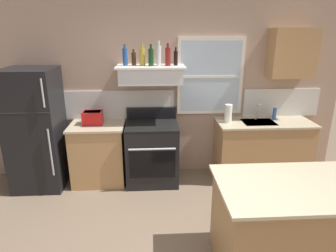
% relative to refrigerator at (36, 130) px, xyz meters
% --- Properties ---
extents(back_wall, '(5.40, 0.11, 2.70)m').
position_rel_refrigerator_xyz_m(back_wall, '(1.93, 0.39, 0.49)').
color(back_wall, tan).
rests_on(back_wall, ground_plane).
extents(refrigerator, '(0.70, 0.72, 1.73)m').
position_rel_refrigerator_xyz_m(refrigerator, '(0.00, 0.00, 0.00)').
color(refrigerator, black).
rests_on(refrigerator, ground_plane).
extents(counter_left_of_stove, '(0.79, 0.63, 0.91)m').
position_rel_refrigerator_xyz_m(counter_left_of_stove, '(0.85, 0.06, -0.41)').
color(counter_left_of_stove, tan).
rests_on(counter_left_of_stove, ground_plane).
extents(toaster, '(0.30, 0.20, 0.19)m').
position_rel_refrigerator_xyz_m(toaster, '(0.79, 0.09, 0.14)').
color(toaster, red).
rests_on(toaster, counter_left_of_stove).
extents(stove_range, '(0.76, 0.69, 1.09)m').
position_rel_refrigerator_xyz_m(stove_range, '(1.65, 0.02, -0.40)').
color(stove_range, black).
rests_on(stove_range, ground_plane).
extents(range_hood_shelf, '(0.96, 0.52, 0.24)m').
position_rel_refrigerator_xyz_m(range_hood_shelf, '(1.65, 0.12, 0.76)').
color(range_hood_shelf, silver).
extents(bottle_blue_liqueur, '(0.07, 0.07, 0.29)m').
position_rel_refrigerator_xyz_m(bottle_blue_liqueur, '(1.30, 0.14, 1.00)').
color(bottle_blue_liqueur, '#1E478C').
rests_on(bottle_blue_liqueur, range_hood_shelf).
extents(bottle_brown_stout, '(0.06, 0.06, 0.22)m').
position_rel_refrigerator_xyz_m(bottle_brown_stout, '(1.42, 0.13, 0.97)').
color(bottle_brown_stout, '#381E0F').
rests_on(bottle_brown_stout, range_hood_shelf).
extents(bottle_champagne_gold_foil, '(0.08, 0.08, 0.29)m').
position_rel_refrigerator_xyz_m(bottle_champagne_gold_foil, '(1.54, 0.12, 1.00)').
color(bottle_champagne_gold_foil, '#B29333').
rests_on(bottle_champagne_gold_foil, range_hood_shelf).
extents(bottle_dark_green_wine, '(0.07, 0.07, 0.29)m').
position_rel_refrigerator_xyz_m(bottle_dark_green_wine, '(1.66, 0.07, 1.00)').
color(bottle_dark_green_wine, '#143819').
rests_on(bottle_dark_green_wine, range_hood_shelf).
extents(bottle_clear_tall, '(0.06, 0.06, 0.34)m').
position_rel_refrigerator_xyz_m(bottle_clear_tall, '(1.77, 0.07, 1.02)').
color(bottle_clear_tall, silver).
rests_on(bottle_clear_tall, range_hood_shelf).
extents(bottle_red_label_wine, '(0.07, 0.07, 0.31)m').
position_rel_refrigerator_xyz_m(bottle_red_label_wine, '(1.89, 0.08, 1.01)').
color(bottle_red_label_wine, maroon).
rests_on(bottle_red_label_wine, range_hood_shelf).
extents(bottle_balsamic_dark, '(0.06, 0.06, 0.25)m').
position_rel_refrigerator_xyz_m(bottle_balsamic_dark, '(2.00, 0.12, 0.98)').
color(bottle_balsamic_dark, black).
rests_on(bottle_balsamic_dark, range_hood_shelf).
extents(counter_right_with_sink, '(1.43, 0.63, 0.91)m').
position_rel_refrigerator_xyz_m(counter_right_with_sink, '(3.35, 0.06, -0.41)').
color(counter_right_with_sink, tan).
rests_on(counter_right_with_sink, ground_plane).
extents(sink_faucet, '(0.03, 0.17, 0.28)m').
position_rel_refrigerator_xyz_m(sink_faucet, '(3.25, 0.16, 0.22)').
color(sink_faucet, silver).
rests_on(sink_faucet, counter_right_with_sink).
extents(paper_towel_roll, '(0.11, 0.11, 0.27)m').
position_rel_refrigerator_xyz_m(paper_towel_roll, '(2.78, 0.06, 0.18)').
color(paper_towel_roll, white).
rests_on(paper_towel_roll, counter_right_with_sink).
extents(dish_soap_bottle, '(0.06, 0.06, 0.18)m').
position_rel_refrigerator_xyz_m(dish_soap_bottle, '(3.53, 0.16, 0.13)').
color(dish_soap_bottle, blue).
rests_on(dish_soap_bottle, counter_right_with_sink).
extents(kitchen_island, '(1.40, 0.90, 0.91)m').
position_rel_refrigerator_xyz_m(kitchen_island, '(2.93, -1.80, -0.41)').
color(kitchen_island, tan).
rests_on(kitchen_island, ground_plane).
extents(upper_cabinet_right, '(0.64, 0.32, 0.70)m').
position_rel_refrigerator_xyz_m(upper_cabinet_right, '(3.70, 0.20, 1.03)').
color(upper_cabinet_right, tan).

